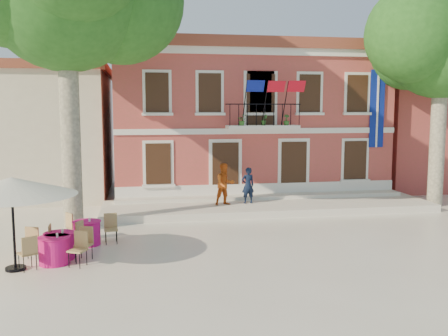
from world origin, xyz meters
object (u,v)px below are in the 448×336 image
Objects in this scene: cafe_table_2 at (54,249)px; pedestrian_navy at (248,185)px; cafe_table_1 at (60,245)px; patio_umbrella at (11,187)px; plane_tree_east at (442,43)px; cafe_table_0 at (87,232)px; pedestrian_orange at (225,184)px.

pedestrian_navy is at bearing 42.32° from cafe_table_2.
patio_umbrella is at bearing -141.41° from cafe_table_1.
plane_tree_east is at bearing 20.98° from patio_umbrella.
plane_tree_east is 17.55m from cafe_table_1.
cafe_table_0 is at bearing 26.52° from pedestrian_navy.
cafe_table_0 and cafe_table_1 have the same top height.
plane_tree_east is 17.76m from cafe_table_2.
cafe_table_1 is 1.04× the size of cafe_table_2.
patio_umbrella is 10.38m from pedestrian_navy.
plane_tree_east is 6.26× the size of pedestrian_navy.
pedestrian_navy reaches higher than cafe_table_2.
patio_umbrella is at bearing 31.17° from pedestrian_navy.
pedestrian_navy reaches higher than cafe_table_0.
plane_tree_east is 10.39m from pedestrian_navy.
patio_umbrella reaches higher than cafe_table_1.
cafe_table_1 is at bearing -114.28° from cafe_table_0.
cafe_table_2 is at bearing -147.71° from pedestrian_orange.
pedestrian_orange is at bearing 178.78° from plane_tree_east.
cafe_table_2 is (-5.89, -6.10, -0.75)m from pedestrian_orange.
plane_tree_east reaches higher than pedestrian_orange.
patio_umbrella reaches higher than cafe_table_2.
cafe_table_0 is at bearing 53.15° from patio_umbrella.
patio_umbrella is 2.10m from cafe_table_2.
plane_tree_east is 4.97× the size of cafe_table_1.
plane_tree_east is 5.18× the size of cafe_table_0.
plane_tree_east is 5.16× the size of cafe_table_2.
cafe_table_2 is at bearing -110.73° from cafe_table_0.
plane_tree_east is at bearing 15.42° from cafe_table_0.
cafe_table_0 is (-5.19, -4.25, -0.75)m from pedestrian_orange.
plane_tree_east reaches higher than cafe_table_1.
plane_tree_east reaches higher than pedestrian_navy.
patio_umbrella reaches higher than cafe_table_0.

